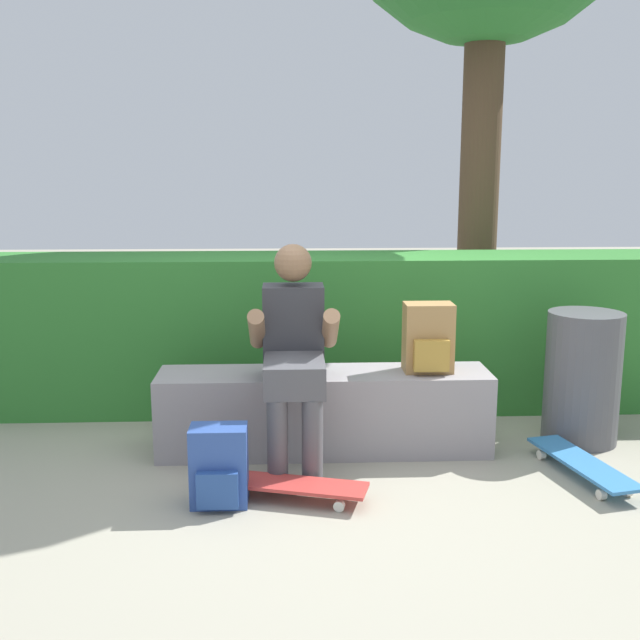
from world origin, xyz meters
TOP-DOWN VIEW (x-y plane):
  - ground_plane at (0.00, 0.00)m, footprint 24.00×24.00m
  - bench_main at (0.00, 0.34)m, footprint 1.93×0.42m
  - person_skater at (-0.18, 0.13)m, footprint 0.49×0.62m
  - skateboard_near_person at (-0.22, -0.33)m, footprint 0.82×0.41m
  - skateboard_beside_bench at (1.37, -0.12)m, footprint 0.37×0.82m
  - backpack_on_bench at (0.60, 0.33)m, footprint 0.28×0.23m
  - backpack_on_ground at (-0.55, -0.37)m, footprint 0.28×0.23m
  - hedge_row at (0.48, 1.24)m, footprint 5.71×0.66m
  - trash_bin at (1.56, 0.43)m, footprint 0.44×0.44m

SIDE VIEW (x-z plane):
  - ground_plane at x=0.00m, z-range 0.00..0.00m
  - skateboard_near_person at x=-0.22m, z-range 0.03..0.12m
  - skateboard_beside_bench at x=1.37m, z-range 0.03..0.12m
  - backpack_on_ground at x=-0.55m, z-range -0.01..0.39m
  - bench_main at x=0.00m, z-range 0.00..0.48m
  - trash_bin at x=1.56m, z-range 0.00..0.80m
  - hedge_row at x=0.48m, z-range 0.00..1.05m
  - backpack_on_bench at x=0.60m, z-range 0.47..0.87m
  - person_skater at x=-0.18m, z-range 0.06..1.28m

